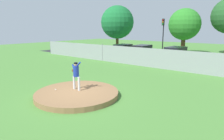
{
  "coord_description": "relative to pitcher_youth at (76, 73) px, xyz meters",
  "views": [
    {
      "loc": [
        7.96,
        -6.88,
        3.75
      ],
      "look_at": [
        -0.14,
        3.33,
        0.92
      ],
      "focal_mm": 31.07,
      "sensor_mm": 36.0,
      "label": 1
    }
  ],
  "objects": [
    {
      "name": "chainlink_fence",
      "position": [
        0.27,
        9.79,
        -0.33
      ],
      "size": [
        34.38,
        0.07,
        1.96
      ],
      "color": "gray",
      "rests_on": "ground_plane"
    },
    {
      "name": "parked_car_red",
      "position": [
        -3.85,
        14.19,
        -0.45
      ],
      "size": [
        1.85,
        4.62,
        1.69
      ],
      "color": "#A81919",
      "rests_on": "ground_plane"
    },
    {
      "name": "traffic_light_near",
      "position": [
        -3.25,
        18.75,
        2.15
      ],
      "size": [
        0.28,
        0.46,
        5.01
      ],
      "color": "black",
      "rests_on": "ground_plane"
    },
    {
      "name": "pitchers_mound",
      "position": [
        0.27,
        -0.21,
        -1.12
      ],
      "size": [
        4.63,
        4.63,
        0.28
      ],
      "primitive_type": "cylinder",
      "color": "olive",
      "rests_on": "ground_plane"
    },
    {
      "name": "parked_car_teal",
      "position": [
        -6.89,
        14.33,
        -0.48
      ],
      "size": [
        1.95,
        4.4,
        1.63
      ],
      "color": "#146066",
      "rests_on": "ground_plane"
    },
    {
      "name": "traffic_cone_orange",
      "position": [
        -10.26,
        17.33,
        -1.0
      ],
      "size": [
        0.4,
        0.4,
        0.55
      ],
      "color": "orange",
      "rests_on": "asphalt_strip"
    },
    {
      "name": "ground_plane",
      "position": [
        0.27,
        5.79,
        -1.26
      ],
      "size": [
        80.0,
        80.0,
        0.0
      ],
      "primitive_type": "plane",
      "color": "#4C8438"
    },
    {
      "name": "tree_slender_far",
      "position": [
        -1.31,
        21.57,
        2.99
      ],
      "size": [
        4.47,
        4.47,
        6.51
      ],
      "color": "#4C331E",
      "rests_on": "ground_plane"
    },
    {
      "name": "tree_leaning_west",
      "position": [
        -12.75,
        20.83,
        3.48
      ],
      "size": [
        5.72,
        5.72,
        7.61
      ],
      "color": "#4C331E",
      "rests_on": "ground_plane"
    },
    {
      "name": "asphalt_strip",
      "position": [
        0.27,
        14.29,
        -1.26
      ],
      "size": [
        44.0,
        7.0,
        0.01
      ],
      "primitive_type": "cube",
      "color": "#2B2B2D",
      "rests_on": "ground_plane"
    },
    {
      "name": "pitcher_youth",
      "position": [
        0.0,
        0.0,
        0.0
      ],
      "size": [
        0.81,
        0.32,
        1.68
      ],
      "color": "silver",
      "rests_on": "pitchers_mound"
    },
    {
      "name": "baseball",
      "position": [
        -0.87,
        -0.81,
        -0.95
      ],
      "size": [
        0.07,
        0.07,
        0.07
      ],
      "primitive_type": "sphere",
      "color": "white",
      "rests_on": "pitchers_mound"
    },
    {
      "name": "parked_car_white",
      "position": [
        0.29,
        14.46,
        -0.46
      ],
      "size": [
        2.12,
        4.8,
        1.69
      ],
      "color": "silver",
      "rests_on": "ground_plane"
    }
  ]
}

